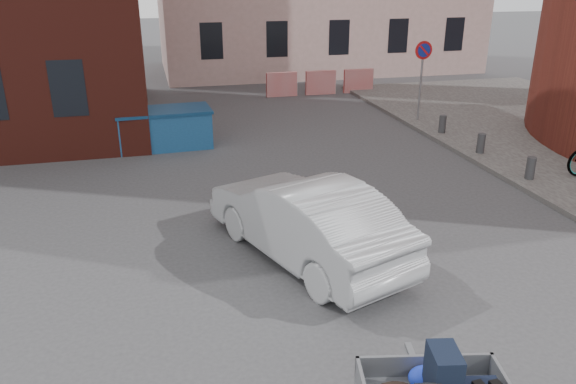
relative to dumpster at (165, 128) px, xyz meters
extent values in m
plane|color=#38383A|center=(2.57, -8.73, -0.58)|extent=(120.00, 120.00, 0.00)
cylinder|color=gray|center=(8.57, 0.77, 0.84)|extent=(0.07, 0.07, 2.60)
cylinder|color=red|center=(8.57, 0.75, 1.89)|extent=(0.60, 0.03, 0.60)
cylinder|color=navy|center=(8.57, 0.73, 1.89)|extent=(0.44, 0.03, 0.44)
cylinder|color=#3A3A3D|center=(8.57, -5.33, -0.18)|extent=(0.22, 0.22, 0.55)
cylinder|color=#3A3A3D|center=(8.57, -3.13, -0.18)|extent=(0.22, 0.22, 0.55)
cylinder|color=#3A3A3D|center=(8.57, -0.93, -0.18)|extent=(0.22, 0.22, 0.55)
cube|color=red|center=(5.07, 6.27, -0.08)|extent=(1.30, 0.18, 1.00)
cube|color=red|center=(6.77, 6.27, -0.08)|extent=(1.30, 0.18, 1.00)
cube|color=red|center=(8.47, 6.27, -0.08)|extent=(1.30, 0.18, 1.00)
cube|color=slate|center=(2.44, -11.75, 0.06)|extent=(1.57, 0.36, 0.28)
cube|color=slate|center=(2.52, -11.38, -0.18)|extent=(0.22, 0.70, 0.06)
cube|color=black|center=(2.40, -12.23, 0.27)|extent=(0.39, 0.50, 0.70)
ellipsoid|color=blue|center=(2.36, -11.91, 0.04)|extent=(0.41, 0.37, 0.24)
cube|color=navy|center=(0.00, 0.00, -0.05)|extent=(2.71, 1.46, 1.06)
cube|color=navy|center=(0.00, 0.00, 0.52)|extent=(2.80, 1.56, 0.09)
imported|color=#A3A6AA|center=(2.17, -7.67, 0.17)|extent=(3.06, 4.81, 1.50)
camera|label=1|loc=(-0.37, -16.51, 4.31)|focal=35.00mm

